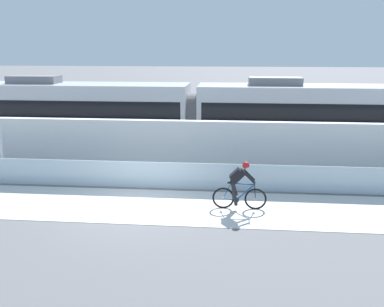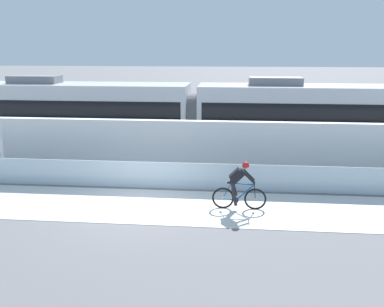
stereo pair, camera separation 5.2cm
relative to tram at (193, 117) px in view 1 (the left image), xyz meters
The scene contains 8 objects.
ground_plane 7.22m from the tram, 100.56° to the right, with size 200.00×200.00×0.00m, color slate.
bike_path_deck 7.22m from the tram, 100.56° to the right, with size 32.00×3.20×0.01m, color silver.
glass_parapet 5.34m from the tram, 104.32° to the right, with size 32.00×0.05×1.01m, color silver.
concrete_barrier_wall 3.53m from the tram, 111.75° to the right, with size 32.00×0.36×2.28m, color white.
tram_rail_near 2.39m from the tram, 150.66° to the right, with size 32.00×0.08×0.01m, color #595654.
tram_rail_far 2.39m from the tram, 150.66° to the left, with size 32.00×0.08×0.01m, color #595654.
tram is the anchor object (origin of this frame).
cyclist_on_bike 7.26m from the tram, 72.64° to the right, with size 1.77×0.58×1.61m.
Camera 1 is at (3.13, -13.36, 5.21)m, focal length 40.25 mm.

